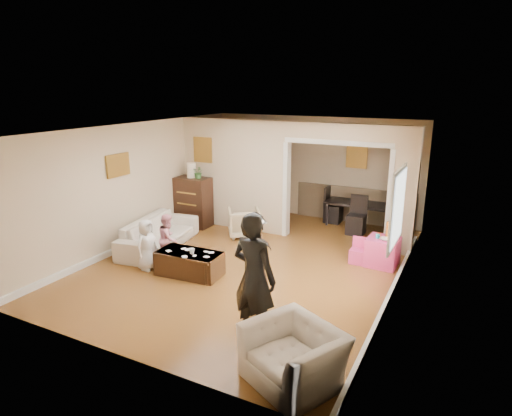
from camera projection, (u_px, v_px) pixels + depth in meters
The scene contains 27 objects.
floor at pixel (251, 262), 8.57m from camera, with size 7.00×7.00×0.00m, color #976127.
partition_left at pixel (235, 175), 10.36m from camera, with size 2.75×0.18×2.60m, color beige.
partition_right at pixel (403, 192), 8.68m from camera, with size 0.55×0.18×2.60m, color beige.
partition_header at pixel (339, 132), 8.98m from camera, with size 2.22×0.18×0.35m, color beige.
window_pane at pixel (398, 208), 6.62m from camera, with size 0.03×0.95×1.10m, color white.
framed_art_partition at pixel (203, 150), 10.49m from camera, with size 0.45×0.03×0.55m, color brown.
framed_art_sofa_wall at pixel (118, 165), 8.75m from camera, with size 0.03×0.55×0.40m, color brown.
framed_art_alcove at pixel (357, 156), 10.58m from camera, with size 0.45×0.03×0.55m, color brown.
sofa at pixel (159, 233), 9.26m from camera, with size 2.16×0.85×0.63m, color beige.
armchair_back at pixel (244, 223), 9.96m from camera, with size 0.68×0.70×0.64m, color tan.
armchair_front at pixel (294, 356), 5.03m from camera, with size 1.04×0.91×0.68m, color beige.
dresser at pixel (193, 202), 10.64m from camera, with size 0.88×0.49×1.21m, color black.
table_lamp at pixel (192, 170), 10.42m from camera, with size 0.22×0.22×0.36m, color #FCE8CD.
potted_plant at pixel (199, 172), 10.34m from camera, with size 0.27×0.24×0.30m, color #467A36.
coffee_table at pixel (190, 263), 7.94m from camera, with size 1.17×0.59×0.44m, color #3A2412.
coffee_cup at pixel (192, 251), 7.78m from camera, with size 0.11×0.11×0.10m, color white.
play_table at pixel (382, 252), 8.34m from camera, with size 0.57×0.57×0.55m, color #F54091.
cereal_box at pixel (392, 230), 8.26m from camera, with size 0.20×0.07×0.30m, color yellow.
cyan_cup at pixel (378, 236), 8.25m from camera, with size 0.08×0.08×0.08m, color #28AFC8.
toy_block at pixel (379, 234), 8.41m from camera, with size 0.08×0.06×0.05m, color red.
play_bowl at pixel (385, 239), 8.13m from camera, with size 0.20×0.20×0.05m, color white.
dining_table at pixel (363, 214), 10.65m from camera, with size 1.76×0.98×0.62m, color black.
adult_person at pixel (254, 278), 5.73m from camera, with size 0.66×0.43×1.81m, color black.
child_kneel_a at pixel (147, 245), 8.11m from camera, with size 0.47×0.31×0.97m, color white.
child_kneel_b at pixel (168, 238), 8.43m from camera, with size 0.48×0.37×0.98m, color pink.
child_toddler at pixel (259, 251), 8.08m from camera, with size 0.46×0.19×0.78m, color black.
craft_papers at pixel (192, 253), 7.84m from camera, with size 0.88×0.51×0.00m.
Camera 1 is at (3.70, -7.05, 3.35)m, focal length 30.58 mm.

